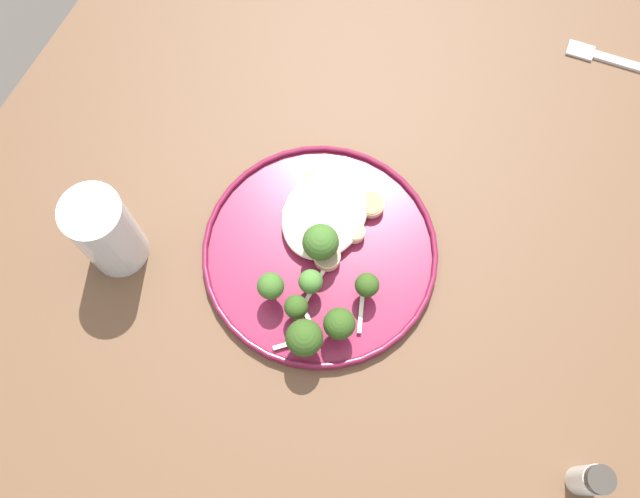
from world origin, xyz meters
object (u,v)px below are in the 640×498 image
Objects in this scene: broccoli_floret_split_head at (367,286)px; broccoli_floret_right_tilted at (296,308)px; dinner_plate at (320,252)px; seared_scallop_center_golden at (371,205)px; broccoli_floret_tall_stalk at (321,243)px; seared_scallop_large_seared at (297,213)px; seared_scallop_right_edge at (354,232)px; broccoli_floret_small_sprig at (271,287)px; dinner_fork at (628,65)px; broccoli_floret_rear_charred at (309,285)px; seared_scallop_front_small at (313,182)px; seared_scallop_half_hidden at (333,226)px; broccoli_floret_near_rim at (339,324)px; broccoli_floret_center_pile at (304,338)px; pepper_shaker at (590,480)px; seared_scallop_tiny_bay at (327,257)px; water_glass at (108,235)px.

broccoli_floret_right_tilted is at bearing 132.87° from broccoli_floret_split_head.
dinner_plate is 0.09m from seared_scallop_center_golden.
broccoli_floret_tall_stalk is (-0.00, -0.00, 0.04)m from dinner_plate.
seared_scallop_large_seared is 0.76× the size of broccoli_floret_split_head.
broccoli_floret_tall_stalk is (-0.04, 0.03, 0.03)m from seared_scallop_right_edge.
broccoli_floret_small_sprig reaches higher than broccoli_floret_right_tilted.
dinner_fork is (0.43, -0.26, -0.05)m from broccoli_floret_tall_stalk.
broccoli_floret_right_tilted is (-0.03, 0.00, -0.00)m from broccoli_floret_rear_charred.
dinner_fork is at bearing -23.10° from broccoli_floret_split_head.
seared_scallop_front_small is at bearing 30.58° from dinner_plate.
seared_scallop_half_hidden reaches higher than seared_scallop_center_golden.
seared_scallop_large_seared is 0.58× the size of broccoli_floret_tall_stalk.
broccoli_floret_split_head is at bearing -63.09° from broccoli_floret_small_sprig.
broccoli_floret_tall_stalk is 0.10m from broccoli_floret_near_rim.
seared_scallop_right_edge is at bearing 34.71° from broccoli_floret_split_head.
broccoli_floret_center_pile is (-0.03, -0.03, 0.01)m from broccoli_floret_right_tilted.
broccoli_floret_tall_stalk is at bearing -137.00° from dinner_plate.
pepper_shaker is (-0.20, -0.42, 0.01)m from seared_scallop_front_small.
seared_scallop_front_small is (0.05, -0.00, 0.00)m from seared_scallop_large_seared.
seared_scallop_right_edge reaches higher than dinner_plate.
pepper_shaker reaches higher than seared_scallop_front_small.
seared_scallop_front_small is at bearing 34.81° from seared_scallop_tiny_bay.
seared_scallop_large_seared is at bearing 95.33° from seared_scallop_right_edge.
broccoli_floret_near_rim reaches higher than seared_scallop_tiny_bay.
seared_scallop_right_edge is 0.79× the size of seared_scallop_half_hidden.
dinner_plate is 6.18× the size of broccoli_floret_split_head.
broccoli_floret_small_sprig reaches higher than dinner_plate.
seared_scallop_front_small and seared_scallop_tiny_bay have the same top height.
broccoli_floret_rear_charred reaches higher than seared_scallop_front_small.
broccoli_floret_right_tilted reaches higher than seared_scallop_center_golden.
broccoli_floret_center_pile is (-0.19, -0.00, 0.03)m from seared_scallop_center_golden.
broccoli_floret_right_tilted is (-0.12, -0.01, 0.02)m from seared_scallop_half_hidden.
broccoli_floret_near_rim reaches higher than dinner_fork.
seared_scallop_right_edge is 0.03m from seared_scallop_half_hidden.
seared_scallop_large_seared is at bearing 25.73° from broccoli_floret_right_tilted.
water_glass is (-0.02, 0.24, 0.02)m from broccoli_floret_right_tilted.
pepper_shaker is at bearing -96.22° from broccoli_floret_small_sprig.
seared_scallop_large_seared is at bearing -53.82° from water_glass.
broccoli_floret_split_head reaches higher than seared_scallop_tiny_bay.
broccoli_floret_tall_stalk is at bearing -149.10° from seared_scallop_front_small.
seared_scallop_large_seared is at bearing 122.15° from seared_scallop_center_golden.
seared_scallop_half_hidden is 0.73× the size of broccoli_floret_right_tilted.
broccoli_floret_near_rim is at bearing -142.41° from dinner_plate.
broccoli_floret_small_sprig is at bearing 77.40° from broccoli_floret_right_tilted.
dinner_fork is 0.56m from pepper_shaker.
seared_scallop_tiny_bay is at bearing 72.81° from pepper_shaker.
broccoli_floret_split_head is at bearing -75.50° from water_glass.
seared_scallop_center_golden is 0.17× the size of dinner_fork.
water_glass is (-0.10, 0.23, 0.01)m from broccoli_floret_tall_stalk.
broccoli_floret_right_tilted is 0.37m from pepper_shaker.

